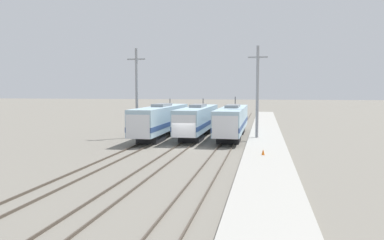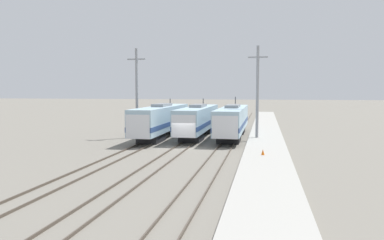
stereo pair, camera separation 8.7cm
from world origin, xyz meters
TOP-DOWN VIEW (x-y plane):
  - ground_plane at (0.00, 0.00)m, footprint 400.00×400.00m
  - rail_pair_far_left at (-4.35, 0.00)m, footprint 1.51×120.00m
  - rail_pair_center at (0.00, 0.00)m, footprint 1.51×120.00m
  - rail_pair_far_right at (4.35, 0.00)m, footprint 1.51×120.00m
  - locomotive_far_left at (-4.35, 7.43)m, footprint 2.80×18.56m
  - locomotive_center at (0.00, 8.74)m, footprint 2.84×17.68m
  - locomotive_far_right at (4.35, 9.01)m, footprint 2.94×18.62m
  - catenary_tower_left at (-7.31, 6.89)m, footprint 2.30×0.34m
  - catenary_tower_right at (7.42, 6.89)m, footprint 2.30×0.34m
  - platform at (8.47, 0.00)m, footprint 4.00×120.00m
  - traffic_cone at (8.19, -5.14)m, footprint 0.28×0.28m

SIDE VIEW (x-z plane):
  - ground_plane at x=0.00m, z-range 0.00..0.00m
  - rail_pair_far_left at x=-4.35m, z-range 0.00..0.15m
  - rail_pair_center at x=0.00m, z-range 0.00..0.15m
  - rail_pair_far_right at x=4.35m, z-range 0.00..0.15m
  - platform at x=8.47m, z-range 0.00..0.37m
  - traffic_cone at x=8.19m, z-range 0.37..0.88m
  - locomotive_far_right at x=4.35m, z-range -0.40..4.61m
  - locomotive_center at x=0.00m, z-range -0.26..4.50m
  - locomotive_far_left at x=-4.35m, z-range -0.20..4.55m
  - catenary_tower_left at x=-7.31m, z-range 0.18..11.20m
  - catenary_tower_right at x=7.42m, z-range 0.18..11.20m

